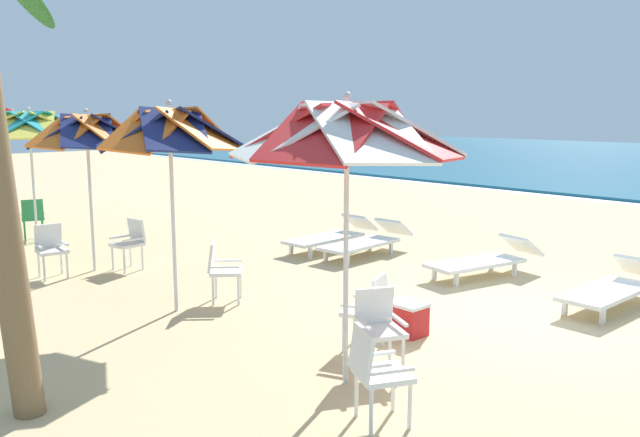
{
  "coord_description": "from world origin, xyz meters",
  "views": [
    {
      "loc": [
        4.45,
        -7.52,
        2.68
      ],
      "look_at": [
        -3.13,
        -0.68,
        1.0
      ],
      "focal_mm": 36.65,
      "sensor_mm": 36.0,
      "label": 1
    }
  ],
  "objects": [
    {
      "name": "sun_lounger_3",
      "position": [
        -4.71,
        1.05,
        0.28
      ],
      "size": [
        0.77,
        2.18,
        0.62
      ],
      "color": "white",
      "rests_on": "ground"
    },
    {
      "name": "sun_lounger_2",
      "position": [
        -3.87,
        1.16,
        0.28
      ],
      "size": [
        0.81,
        2.19,
        0.62
      ],
      "color": "white",
      "rests_on": "ground"
    },
    {
      "name": "plastic_chair_4",
      "position": [
        -5.84,
        -2.6,
        0.5
      ],
      "size": [
        0.49,
        0.52,
        0.87
      ],
      "color": "white",
      "rests_on": "ground"
    },
    {
      "name": "plastic_chair_5",
      "position": [
        -6.21,
        -3.81,
        0.5
      ],
      "size": [
        0.51,
        0.49,
        0.87
      ],
      "color": "white",
      "rests_on": "ground"
    },
    {
      "name": "cooler_box",
      "position": [
        -0.51,
        -1.64,
        0.2
      ],
      "size": [
        0.5,
        0.34,
        0.4
      ],
      "color": "red",
      "rests_on": "ground"
    },
    {
      "name": "beach_umbrella_2",
      "position": [
        -6.16,
        -3.12,
        2.33
      ],
      "size": [
        2.01,
        2.01,
        2.73
      ],
      "color": "silver",
      "rests_on": "ground"
    },
    {
      "name": "plastic_chair_0",
      "position": [
        0.04,
        -2.72,
        0.5
      ],
      "size": [
        0.61,
        0.59,
        0.87
      ],
      "color": "white",
      "rests_on": "ground"
    },
    {
      "name": "beach_umbrella_3",
      "position": [
        -9.28,
        -3.0,
        2.4
      ],
      "size": [
        2.55,
        2.55,
        2.77
      ],
      "color": "silver",
      "rests_on": "ground"
    },
    {
      "name": "plastic_chair_1",
      "position": [
        0.83,
        -3.61,
        0.5
      ],
      "size": [
        0.59,
        0.6,
        0.87
      ],
      "color": "white",
      "rests_on": "ground"
    },
    {
      "name": "beach_umbrella_1",
      "position": [
        -3.2,
        -3.24,
        2.42
      ],
      "size": [
        1.99,
        1.99,
        2.83
      ],
      "color": "silver",
      "rests_on": "ground"
    },
    {
      "name": "plastic_chair_3",
      "position": [
        -3.15,
        -2.53,
        0.5
      ],
      "size": [
        0.63,
        0.63,
        0.87
      ],
      "color": "white",
      "rests_on": "ground"
    },
    {
      "name": "sun_lounger_0",
      "position": [
        0.68,
        1.35,
        0.28
      ],
      "size": [
        0.65,
        2.15,
        0.62
      ],
      "color": "white",
      "rests_on": "ground"
    },
    {
      "name": "plastic_chair_2",
      "position": [
        -0.44,
        -2.35,
        0.5
      ],
      "size": [
        0.6,
        0.59,
        0.87
      ],
      "color": "white",
      "rests_on": "ground"
    },
    {
      "name": "beach_umbrella_0",
      "position": [
        0.05,
        -3.21,
        2.47
      ],
      "size": [
        2.25,
        2.25,
        2.86
      ],
      "color": "silver",
      "rests_on": "ground"
    },
    {
      "name": "ground_plane",
      "position": [
        0.0,
        0.0,
        0.0
      ],
      "size": [
        80.0,
        80.0,
        0.0
      ],
      "primitive_type": "plane",
      "color": "#D3B784"
    },
    {
      "name": "sun_lounger_1",
      "position": [
        -1.49,
        1.48,
        0.28
      ],
      "size": [
        1.03,
        2.22,
        0.62
      ],
      "color": "white",
      "rests_on": "ground"
    },
    {
      "name": "plastic_chair_6",
      "position": [
        -9.68,
        -2.92,
        0.5
      ],
      "size": [
        0.57,
        0.55,
        0.87
      ],
      "color": "#2D8C4C",
      "rests_on": "ground"
    }
  ]
}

